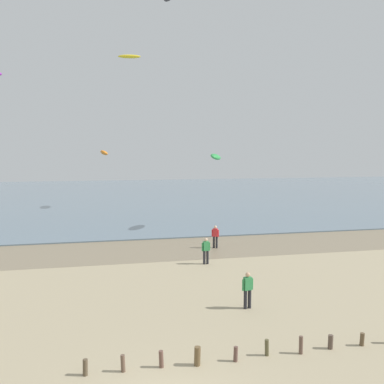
{
  "coord_description": "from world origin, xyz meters",
  "views": [
    {
      "loc": [
        -1.3,
        -9.9,
        7.2
      ],
      "look_at": [
        2.87,
        10.16,
        5.15
      ],
      "focal_mm": 37.56,
      "sensor_mm": 36.0,
      "label": 1
    }
  ],
  "objects_px": {
    "person_nearest_camera": "(215,236)",
    "person_by_waterline": "(206,250)",
    "kite_aloft_3": "(129,56)",
    "person_mid_beach": "(248,289)",
    "kite_aloft_0": "(104,153)",
    "kite_aloft_5": "(216,157)"
  },
  "relations": [
    {
      "from": "kite_aloft_5",
      "to": "kite_aloft_0",
      "type": "bearing_deg",
      "value": -123.54
    },
    {
      "from": "person_mid_beach",
      "to": "person_by_waterline",
      "type": "relative_size",
      "value": 1.0
    },
    {
      "from": "person_nearest_camera",
      "to": "kite_aloft_0",
      "type": "xyz_separation_m",
      "value": [
        -8.28,
        23.58,
        6.18
      ]
    },
    {
      "from": "kite_aloft_5",
      "to": "person_nearest_camera",
      "type": "bearing_deg",
      "value": 9.47
    },
    {
      "from": "person_nearest_camera",
      "to": "kite_aloft_5",
      "type": "relative_size",
      "value": 0.61
    },
    {
      "from": "person_mid_beach",
      "to": "kite_aloft_0",
      "type": "relative_size",
      "value": 0.56
    },
    {
      "from": "person_by_waterline",
      "to": "kite_aloft_0",
      "type": "relative_size",
      "value": 0.56
    },
    {
      "from": "person_mid_beach",
      "to": "kite_aloft_5",
      "type": "xyz_separation_m",
      "value": [
        3.52,
        18.82,
        5.84
      ]
    },
    {
      "from": "kite_aloft_0",
      "to": "kite_aloft_3",
      "type": "xyz_separation_m",
      "value": [
        3.22,
        -2.6,
        11.43
      ]
    },
    {
      "from": "person_nearest_camera",
      "to": "kite_aloft_3",
      "type": "xyz_separation_m",
      "value": [
        -5.06,
        20.98,
        17.61
      ]
    },
    {
      "from": "kite_aloft_3",
      "to": "kite_aloft_0",
      "type": "bearing_deg",
      "value": -30.64
    },
    {
      "from": "kite_aloft_3",
      "to": "person_nearest_camera",
      "type": "bearing_deg",
      "value": 111.87
    },
    {
      "from": "kite_aloft_0",
      "to": "kite_aloft_5",
      "type": "relative_size",
      "value": 1.1
    },
    {
      "from": "person_nearest_camera",
      "to": "person_mid_beach",
      "type": "xyz_separation_m",
      "value": [
        -1.59,
        -11.64,
        0.0
      ]
    },
    {
      "from": "kite_aloft_0",
      "to": "kite_aloft_3",
      "type": "distance_m",
      "value": 12.15
    },
    {
      "from": "person_by_waterline",
      "to": "kite_aloft_3",
      "type": "distance_m",
      "value": 30.82
    },
    {
      "from": "person_nearest_camera",
      "to": "kite_aloft_3",
      "type": "bearing_deg",
      "value": 103.57
    },
    {
      "from": "person_by_waterline",
      "to": "kite_aloft_0",
      "type": "distance_m",
      "value": 29.1
    },
    {
      "from": "person_nearest_camera",
      "to": "person_by_waterline",
      "type": "xyz_separation_m",
      "value": [
        -1.72,
        -4.09,
        0.0
      ]
    },
    {
      "from": "person_mid_beach",
      "to": "kite_aloft_0",
      "type": "height_order",
      "value": "kite_aloft_0"
    },
    {
      "from": "person_by_waterline",
      "to": "kite_aloft_3",
      "type": "height_order",
      "value": "kite_aloft_3"
    },
    {
      "from": "person_by_waterline",
      "to": "kite_aloft_0",
      "type": "xyz_separation_m",
      "value": [
        -6.56,
        27.67,
        6.18
      ]
    }
  ]
}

